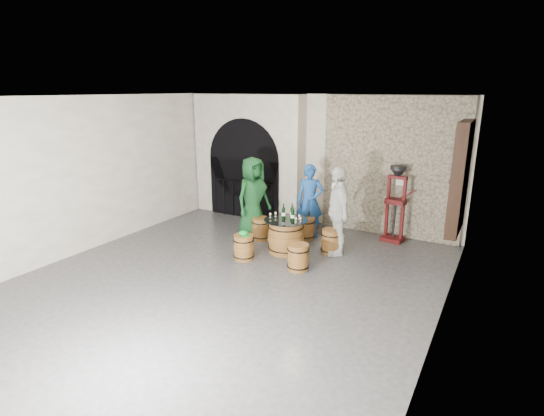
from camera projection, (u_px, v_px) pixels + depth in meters
The scene contains 30 objects.
ground at pixel (227, 282), 7.56m from camera, with size 8.00×8.00×0.00m, color #323235.
wall_back at pixel (319, 161), 10.48m from camera, with size 8.00×8.00×0.00m, color beige.
wall_left at pixel (86, 175), 8.78m from camera, with size 8.00×8.00×0.00m, color beige.
wall_right at pixel (446, 227), 5.48m from camera, with size 8.00×8.00×0.00m, color beige.
ceiling at pixel (221, 97), 6.69m from camera, with size 8.00×8.00×0.00m, color beige.
stone_facing_panel at pixel (391, 168), 9.58m from camera, with size 3.20×0.12×3.18m, color gray.
arched_opening at pixel (248, 157), 11.16m from camera, with size 3.10×0.60×3.19m.
shuttered_window at pixel (460, 178), 7.49m from camera, with size 0.23×1.10×2.00m.
barrel_table at pixel (286, 236), 8.86m from camera, with size 0.92×0.92×0.71m.
barrel_stool_left at pixel (261, 229), 9.64m from camera, with size 0.43×0.43×0.51m.
barrel_stool_far at pixel (306, 228), 9.67m from camera, with size 0.43×0.43×0.51m.
barrel_stool_right at pixel (331, 241), 8.82m from camera, with size 0.43×0.43×0.51m.
barrel_stool_near_right at pixel (298, 257), 8.00m from camera, with size 0.43×0.43×0.51m.
barrel_stool_near_left at pixel (244, 247), 8.50m from camera, with size 0.43×0.43×0.51m.
green_cap at pixel (244, 233), 8.42m from camera, with size 0.24×0.19×0.10m.
person_green at pixel (253, 197), 9.70m from camera, with size 0.91×0.59×1.85m, color #113D1A.
person_blue at pixel (310, 201), 9.65m from camera, with size 0.62×0.41×1.70m, color #1A478F.
person_white at pixel (338, 211), 8.64m from camera, with size 1.08×0.45×1.84m, color silver.
wine_bottle_left at pixel (284, 213), 8.78m from camera, with size 0.08×0.08×0.32m.
wine_bottle_center at pixel (293, 215), 8.63m from camera, with size 0.08×0.08×0.32m.
wine_bottle_right at pixel (292, 212), 8.80m from camera, with size 0.08×0.08×0.32m.
tasting_glass_a at pixel (270, 215), 8.89m from camera, with size 0.05×0.05×0.10m, color #AE6722, non-canonical shape.
tasting_glass_b at pixel (300, 219), 8.60m from camera, with size 0.05×0.05×0.10m, color #AE6722, non-canonical shape.
tasting_glass_c at pixel (285, 213), 9.02m from camera, with size 0.05×0.05×0.10m, color #AE6722, non-canonical shape.
tasting_glass_d at pixel (299, 217), 8.77m from camera, with size 0.05×0.05×0.10m, color #AE6722, non-canonical shape.
tasting_glass_e at pixel (296, 220), 8.57m from camera, with size 0.05×0.05×0.10m, color #AE6722, non-canonical shape.
tasting_glass_f at pixel (276, 214), 8.96m from camera, with size 0.05×0.05×0.10m, color #AE6722, non-canonical shape.
side_barrel at pixel (308, 218), 10.17m from camera, with size 0.51×0.51×0.67m.
corking_press at pixel (396, 198), 9.33m from camera, with size 0.72×0.45×1.71m.
control_box at pixel (401, 180), 9.47m from camera, with size 0.18×0.10×0.22m, color silver.
Camera 1 is at (4.09, -5.64, 3.33)m, focal length 28.00 mm.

